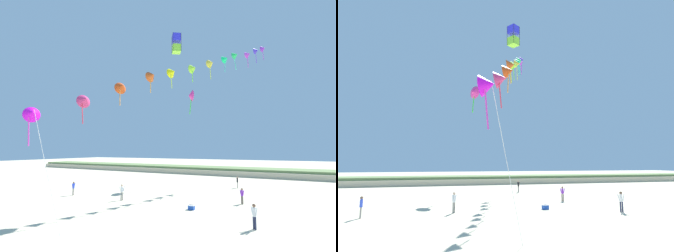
# 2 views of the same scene
# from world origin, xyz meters

# --- Properties ---
(ground_plane) EXTENTS (240.00, 240.00, 0.00)m
(ground_plane) POSITION_xyz_m (0.00, 0.00, 0.00)
(ground_plane) COLOR beige
(dune_ridge) EXTENTS (120.00, 8.70, 1.59)m
(dune_ridge) POSITION_xyz_m (0.00, 39.38, 0.79)
(dune_ridge) COLOR beige
(dune_ridge) RESTS_ON ground
(person_near_left) EXTENTS (0.49, 0.49, 1.73)m
(person_near_left) POSITION_xyz_m (-6.79, 7.30, 1.00)
(person_near_left) COLOR gray
(person_near_left) RESTS_ON ground
(person_near_right) EXTENTS (0.51, 0.37, 1.60)m
(person_near_right) POSITION_xyz_m (5.25, 11.49, 0.92)
(person_near_right) COLOR #726656
(person_near_right) RESTS_ON ground
(person_mid_center) EXTENTS (0.23, 0.58, 1.65)m
(person_mid_center) POSITION_xyz_m (3.07, 21.31, 0.95)
(person_mid_center) COLOR gray
(person_mid_center) RESTS_ON ground
(person_far_left) EXTENTS (0.22, 0.58, 1.64)m
(person_far_left) POSITION_xyz_m (-13.79, 6.78, 0.95)
(person_far_left) COLOR gray
(person_far_left) RESTS_ON ground
(person_far_right) EXTENTS (0.54, 0.43, 1.74)m
(person_far_right) POSITION_xyz_m (7.20, 4.21, 1.00)
(person_far_right) COLOR #282D4C
(person_far_right) RESTS_ON ground
(kite_banner_string) EXTENTS (13.90, 36.15, 25.04)m
(kite_banner_string) POSITION_xyz_m (0.60, 13.72, 16.24)
(kite_banner_string) COLOR #DA0FDF
(large_kite_low_lead) EXTENTS (1.32, 1.32, 2.15)m
(large_kite_low_lead) POSITION_xyz_m (-0.99, 9.18, 17.49)
(large_kite_low_lead) COLOR #83DC36
(large_kite_mid_trail) EXTENTS (1.63, 1.83, 3.97)m
(large_kite_mid_trail) POSITION_xyz_m (-3.77, 20.57, 14.26)
(large_kite_mid_trail) COLOR #EA3296
(beach_cooler) EXTENTS (0.58, 0.41, 0.46)m
(beach_cooler) POSITION_xyz_m (1.41, 7.14, 0.21)
(beach_cooler) COLOR blue
(beach_cooler) RESTS_ON ground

